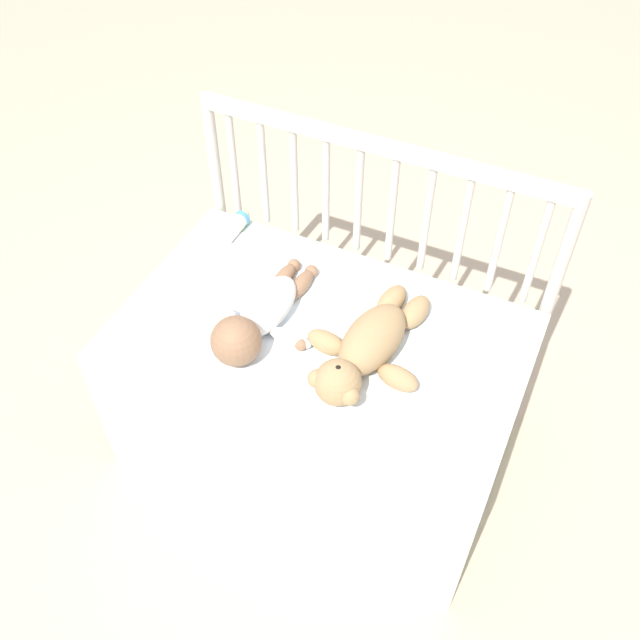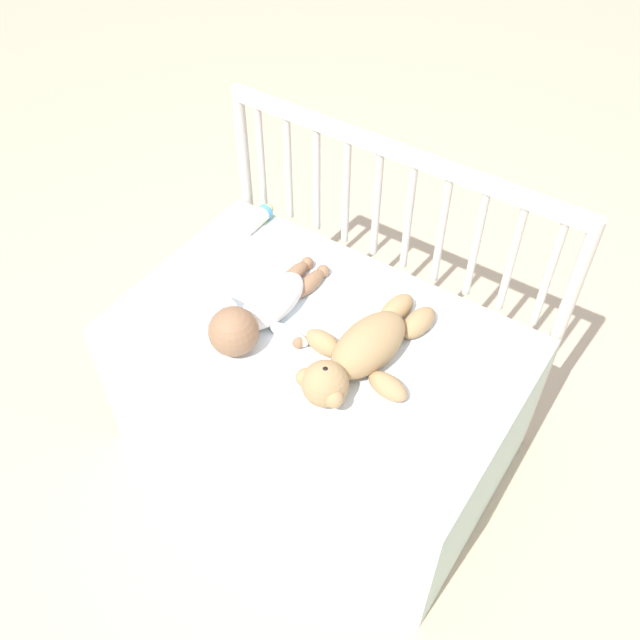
# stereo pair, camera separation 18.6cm
# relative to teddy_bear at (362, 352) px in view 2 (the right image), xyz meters

# --- Properties ---
(ground_plane) EXTENTS (12.00, 12.00, 0.00)m
(ground_plane) POSITION_rel_teddy_bear_xyz_m (-0.15, 0.02, -0.57)
(ground_plane) COLOR #C6B293
(crib_mattress) EXTENTS (1.09, 0.68, 0.51)m
(crib_mattress) POSITION_rel_teddy_bear_xyz_m (-0.15, 0.02, -0.31)
(crib_mattress) COLOR silver
(crib_mattress) RESTS_ON ground_plane
(crib_rail) EXTENTS (1.09, 0.04, 0.90)m
(crib_rail) POSITION_rel_teddy_bear_xyz_m (-0.15, 0.39, 0.06)
(crib_rail) COLOR beige
(crib_rail) RESTS_ON ground_plane
(blanket) EXTENTS (0.84, 0.55, 0.01)m
(blanket) POSITION_rel_teddy_bear_xyz_m (-0.15, 0.03, -0.05)
(blanket) COLOR white
(blanket) RESTS_ON crib_mattress
(teddy_bear) EXTENTS (0.33, 0.46, 0.12)m
(teddy_bear) POSITION_rel_teddy_bear_xyz_m (0.00, 0.00, 0.00)
(teddy_bear) COLOR tan
(teddy_bear) RESTS_ON crib_mattress
(baby) EXTENTS (0.32, 0.44, 0.13)m
(baby) POSITION_rel_teddy_bear_xyz_m (-0.30, -0.03, -0.00)
(baby) COLOR white
(baby) RESTS_ON crib_mattress
(baby_bottle) EXTENTS (0.05, 0.14, 0.05)m
(baby_bottle) POSITION_rel_teddy_bear_xyz_m (-0.56, 0.30, -0.03)
(baby_bottle) COLOR #F4E5CC
(baby_bottle) RESTS_ON crib_mattress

